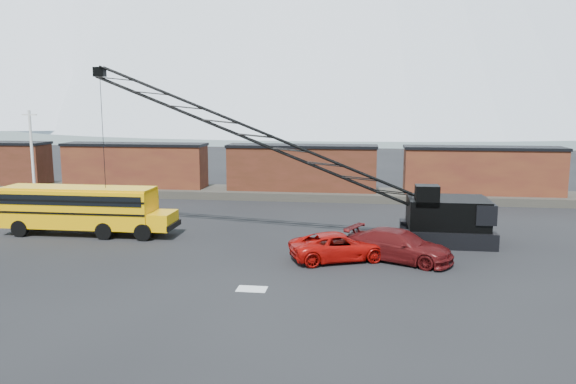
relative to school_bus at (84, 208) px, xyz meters
name	(u,v)px	position (x,y,z in m)	size (l,w,h in m)	color
ground	(257,265)	(12.61, -5.40, -1.79)	(160.00, 160.00, 0.00)	black
gravel_berm	(302,194)	(12.61, 16.60, -1.44)	(120.00, 5.00, 0.70)	#423F36
boxcar_west_near	(135,165)	(-3.39, 16.60, 0.97)	(13.70, 3.10, 4.17)	#4C1C15
boxcar_mid	(302,168)	(12.61, 16.60, 0.97)	(13.70, 3.10, 4.17)	#552318
boxcar_east_near	(482,170)	(28.61, 16.60, 0.97)	(13.70, 3.10, 4.17)	#4C1C15
utility_pole	(32,153)	(-11.39, 12.60, 2.36)	(1.40, 0.24, 8.00)	silver
snow_patch	(252,289)	(13.11, -9.40, -1.78)	(1.40, 0.90, 0.02)	silver
school_bus	(84,208)	(0.00, 0.00, 0.00)	(11.65, 2.65, 3.19)	#E8A304
red_pickup	(340,246)	(16.98, -3.86, -1.02)	(2.56, 5.54, 1.54)	#AB0C08
maroon_suv	(399,246)	(20.26, -3.60, -0.93)	(2.41, 5.93, 1.72)	#4F0E0F
crawler_crane	(274,144)	(12.60, 0.74, 4.32)	(25.12, 4.20, 11.09)	black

